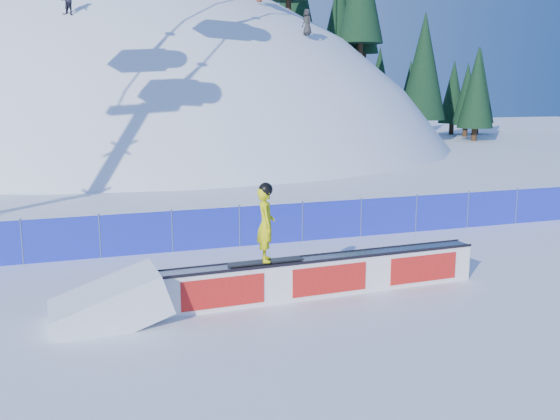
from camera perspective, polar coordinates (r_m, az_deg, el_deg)
name	(u,v)px	position (r m, az deg, el deg)	size (l,w,h in m)	color
ground	(331,287)	(14.92, 4.71, -7.00)	(160.00, 160.00, 0.00)	white
snow_hill	(144,341)	(59.70, -12.37, -11.66)	(64.00, 64.00, 64.00)	white
treeline	(402,45)	(63.52, 11.11, 14.58)	(24.51, 11.62, 20.31)	#372416
safety_fence	(272,224)	(18.83, -0.78, -1.31)	(22.05, 0.05, 1.30)	#1C2BBF
rail_box	(325,276)	(14.21, 4.15, -6.01)	(7.59, 0.81, 0.91)	white
snow_ramp	(111,322)	(13.14, -15.18, -9.86)	(2.20, 1.47, 0.82)	white
snowboarder	(266,223)	(13.35, -1.31, -1.24)	(1.68, 0.66, 1.75)	black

